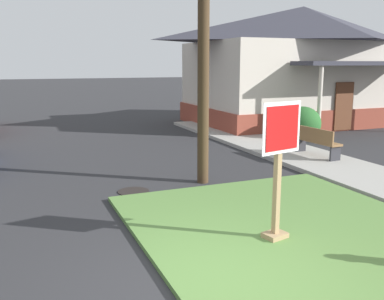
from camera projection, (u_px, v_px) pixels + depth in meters
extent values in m
plane|color=#2B2B2D|center=(217.00, 289.00, 5.42)|extent=(160.00, 160.00, 0.00)
cube|color=#567F3D|center=(289.00, 229.00, 7.26)|extent=(5.04, 5.67, 0.08)
cube|color=#9E9B93|center=(309.00, 159.00, 12.55)|extent=(2.20, 17.24, 0.12)
cube|color=#A3845B|center=(277.00, 174.00, 6.60)|extent=(0.11, 0.11, 2.11)
cube|color=#A3845B|center=(275.00, 235.00, 6.81)|extent=(0.41, 0.35, 0.08)
cube|color=white|center=(282.00, 128.00, 6.42)|extent=(0.77, 0.19, 0.79)
cube|color=red|center=(283.00, 128.00, 6.41)|extent=(0.66, 0.16, 0.67)
cylinder|color=black|center=(133.00, 191.00, 9.51)|extent=(0.70, 0.70, 0.02)
cube|color=brown|center=(318.00, 141.00, 12.56)|extent=(0.49, 1.64, 0.06)
cube|color=brown|center=(313.00, 134.00, 12.44)|extent=(0.14, 1.62, 0.38)
cube|color=#2D2D33|center=(335.00, 154.00, 11.96)|extent=(0.36, 0.08, 0.41)
cube|color=#2D2D33|center=(301.00, 145.00, 13.26)|extent=(0.36, 0.08, 0.41)
cube|color=brown|center=(299.00, 113.00, 20.69)|extent=(10.04, 6.05, 0.90)
cube|color=beige|center=(301.00, 74.00, 20.32)|extent=(9.84, 5.93, 2.85)
pyramid|color=#33333D|center=(303.00, 25.00, 19.87)|extent=(10.54, 6.36, 1.65)
cube|color=#33333D|center=(359.00, 63.00, 16.84)|extent=(5.52, 1.40, 0.16)
cylinder|color=beige|center=(320.00, 102.00, 15.78)|extent=(0.16, 0.16, 2.82)
cube|color=brown|center=(344.00, 106.00, 17.81)|extent=(0.90, 0.06, 2.00)
ellipsoid|color=#285D29|center=(302.00, 124.00, 15.74)|extent=(1.35, 1.35, 1.26)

